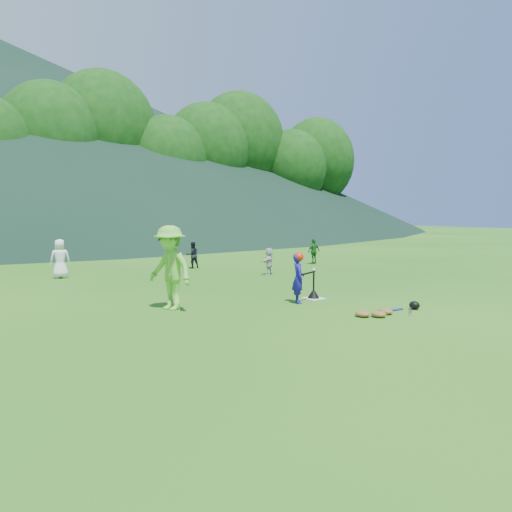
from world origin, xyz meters
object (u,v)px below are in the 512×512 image
(batter_child, at_px, (298,278))
(fielder_b, at_px, (192,255))
(fielder_d, at_px, (269,261))
(equipment_pile, at_px, (386,311))
(fielder_c, at_px, (314,251))
(batting_tee, at_px, (314,294))
(home_plate, at_px, (313,298))
(adult_coach, at_px, (170,268))
(fielder_a, at_px, (60,259))

(batter_child, distance_m, fielder_b, 8.22)
(fielder_b, relative_size, fielder_d, 1.11)
(batter_child, height_order, fielder_b, batter_child)
(fielder_d, distance_m, equipment_pile, 7.17)
(fielder_c, bearing_deg, batting_tee, 45.56)
(batter_child, bearing_deg, equipment_pile, -133.25)
(home_plate, distance_m, adult_coach, 3.74)
(equipment_pile, bearing_deg, fielder_d, 73.59)
(home_plate, height_order, batting_tee, batting_tee)
(fielder_d, xyz_separation_m, equipment_pile, (-2.02, -6.86, -0.40))
(home_plate, relative_size, fielder_a, 0.35)
(equipment_pile, bearing_deg, adult_coach, 138.19)
(fielder_d, relative_size, batting_tee, 1.37)
(home_plate, distance_m, equipment_pile, 2.33)
(adult_coach, distance_m, equipment_pile, 4.78)
(fielder_a, bearing_deg, fielder_b, -167.59)
(batter_child, bearing_deg, adult_coach, 99.04)
(adult_coach, bearing_deg, fielder_b, 131.68)
(adult_coach, bearing_deg, batter_child, 53.07)
(fielder_a, relative_size, equipment_pile, 0.72)
(home_plate, xyz_separation_m, batting_tee, (0.00, 0.00, 0.12))
(fielder_a, distance_m, fielder_b, 4.94)
(home_plate, relative_size, batter_child, 0.38)
(batter_child, xyz_separation_m, batting_tee, (0.70, 0.23, -0.47))
(fielder_b, relative_size, equipment_pile, 0.57)
(fielder_b, bearing_deg, fielder_a, 7.18)
(fielder_b, bearing_deg, fielder_d, 116.29)
(batter_child, height_order, equipment_pile, batter_child)
(home_plate, height_order, batter_child, batter_child)
(fielder_c, height_order, batting_tee, fielder_c)
(fielder_b, bearing_deg, batter_child, 85.86)
(fielder_b, xyz_separation_m, fielder_d, (1.22, -3.32, -0.05))
(batter_child, xyz_separation_m, fielder_d, (2.69, 4.77, -0.13))
(batter_child, distance_m, adult_coach, 3.04)
(fielder_b, bearing_deg, batting_tee, 90.55)
(batter_child, bearing_deg, home_plate, -42.59)
(batting_tee, bearing_deg, adult_coach, 167.18)
(fielder_d, bearing_deg, adult_coach, 0.69)
(batter_child, bearing_deg, fielder_d, -0.34)
(adult_coach, bearing_deg, fielder_a, 168.30)
(batter_child, distance_m, fielder_d, 5.47)
(adult_coach, height_order, fielder_a, adult_coach)
(fielder_a, relative_size, fielder_b, 1.25)
(fielder_b, height_order, fielder_d, fielder_b)
(fielder_b, bearing_deg, adult_coach, 64.74)
(fielder_c, xyz_separation_m, fielder_d, (-3.70, -1.80, -0.07))
(batter_child, relative_size, fielder_d, 1.28)
(adult_coach, distance_m, batting_tee, 3.72)
(batting_tee, relative_size, equipment_pile, 0.38)
(fielder_a, height_order, batting_tee, fielder_a)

